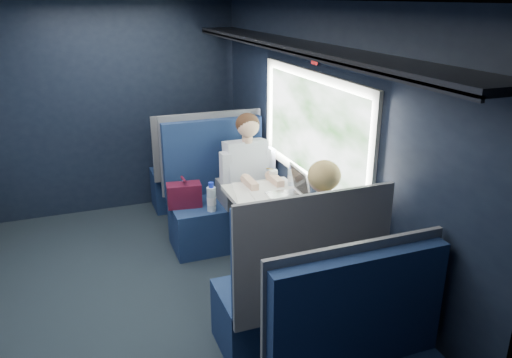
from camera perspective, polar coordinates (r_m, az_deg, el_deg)
name	(u,v)px	position (r m, az deg, el deg)	size (l,w,h in m)	color
ground	(152,303)	(4.23, -11.81, -13.75)	(2.80, 4.20, 0.01)	black
room_shell	(140,124)	(3.64, -13.11, 6.12)	(3.00, 4.40, 2.40)	black
table	(271,209)	(4.15, 1.72, -3.49)	(0.62, 1.00, 0.74)	#54565E
seat_bay_near	(219,202)	(4.94, -4.27, -2.59)	(1.06, 0.62, 1.26)	#0D1B3D
seat_bay_far	(294,295)	(3.50, 4.42, -13.09)	(1.04, 0.62, 1.26)	#0D1B3D
seat_row_front	(197,173)	(5.78, -6.77, 0.67)	(1.04, 0.51, 1.16)	#0D1B3D
man	(250,176)	(4.75, -0.72, 0.40)	(0.53, 0.56, 1.32)	black
woman	(318,237)	(3.57, 7.09, -6.64)	(0.53, 0.56, 1.32)	black
papers	(271,198)	(4.16, 1.71, -2.20)	(0.56, 0.82, 0.01)	white
laptop	(293,190)	(4.15, 4.24, -1.31)	(0.28, 0.36, 0.26)	silver
bottle_small	(291,176)	(4.42, 4.02, 0.30)	(0.06, 0.06, 0.20)	silver
cup	(273,175)	(4.55, 1.99, 0.40)	(0.08, 0.08, 0.10)	white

